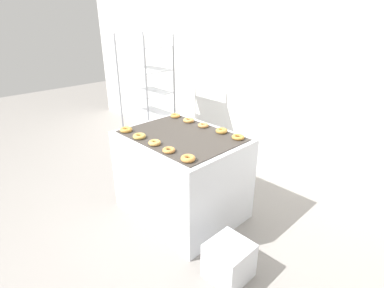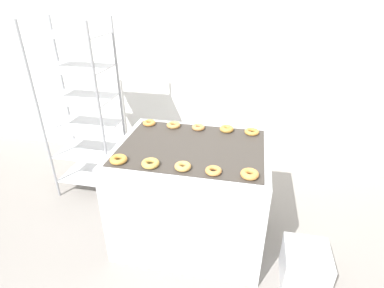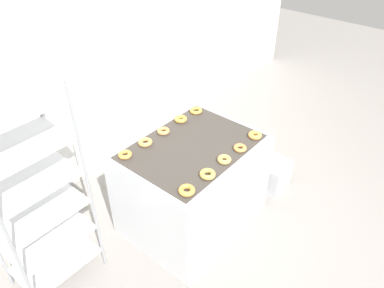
{
  "view_description": "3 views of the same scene",
  "coord_description": "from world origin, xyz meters",
  "views": [
    {
      "loc": [
        2.07,
        -1.14,
        2.02
      ],
      "look_at": [
        0.0,
        0.87,
        0.77
      ],
      "focal_mm": 28.0,
      "sensor_mm": 36.0,
      "label": 1
    },
    {
      "loc": [
        0.43,
        -1.33,
        2.02
      ],
      "look_at": [
        0.0,
        0.72,
        0.93
      ],
      "focal_mm": 28.0,
      "sensor_mm": 36.0,
      "label": 2
    },
    {
      "loc": [
        -1.99,
        -0.95,
        2.82
      ],
      "look_at": [
        0.0,
        0.72,
        0.93
      ],
      "focal_mm": 35.0,
      "sensor_mm": 36.0,
      "label": 3
    }
  ],
  "objects": [
    {
      "name": "donut_far_right",
      "position": [
        0.24,
        1.06,
        0.93
      ],
      "size": [
        0.12,
        0.12,
        0.04
      ],
      "primitive_type": "torus",
      "color": "#BB873A",
      "rests_on": "fryer_machine"
    },
    {
      "name": "donut_near_center",
      "position": [
        0.01,
        0.38,
        0.93
      ],
      "size": [
        0.12,
        0.12,
        0.04
      ],
      "primitive_type": "torus",
      "color": "tan",
      "rests_on": "fryer_machine"
    },
    {
      "name": "baking_rack_cart",
      "position": [
        -1.22,
        1.2,
        0.91
      ],
      "size": [
        0.66,
        0.47,
        1.8
      ],
      "color": "gray",
      "rests_on": "ground_plane"
    },
    {
      "name": "donut_far_leftmost",
      "position": [
        -0.47,
        1.05,
        0.93
      ],
      "size": [
        0.12,
        0.12,
        0.04
      ],
      "primitive_type": "torus",
      "color": "#CC873C",
      "rests_on": "fryer_machine"
    },
    {
      "name": "ground_plane",
      "position": [
        0.0,
        0.0,
        0.0
      ],
      "size": [
        14.0,
        14.0,
        0.0
      ],
      "primitive_type": "plane",
      "color": "gray"
    },
    {
      "name": "donut_far_center",
      "position": [
        -0.01,
        1.05,
        0.93
      ],
      "size": [
        0.12,
        0.12,
        0.04
      ],
      "primitive_type": "torus",
      "color": "#C9884B",
      "rests_on": "fryer_machine"
    },
    {
      "name": "wall_back",
      "position": [
        0.0,
        2.12,
        1.4
      ],
      "size": [
        8.0,
        0.05,
        2.8
      ],
      "color": "white",
      "rests_on": "ground_plane"
    },
    {
      "name": "donut_far_left",
      "position": [
        -0.24,
        1.05,
        0.93
      ],
      "size": [
        0.12,
        0.12,
        0.04
      ],
      "primitive_type": "torus",
      "color": "#CD9049",
      "rests_on": "fryer_machine"
    },
    {
      "name": "donut_near_right",
      "position": [
        0.22,
        0.37,
        0.93
      ],
      "size": [
        0.11,
        0.11,
        0.04
      ],
      "primitive_type": "torus",
      "color": "#C78441",
      "rests_on": "fryer_machine"
    },
    {
      "name": "donut_near_rightmost",
      "position": [
        0.46,
        0.38,
        0.93
      ],
      "size": [
        0.12,
        0.12,
        0.04
      ],
      "primitive_type": "torus",
      "color": "#CC8840",
      "rests_on": "fryer_machine"
    },
    {
      "name": "fryer_machine",
      "position": [
        0.0,
        0.72,
        0.45
      ],
      "size": [
        1.22,
        0.94,
        0.91
      ],
      "color": "silver",
      "rests_on": "ground_plane"
    },
    {
      "name": "donut_far_rightmost",
      "position": [
        0.46,
        1.05,
        0.93
      ],
      "size": [
        0.12,
        0.12,
        0.03
      ],
      "primitive_type": "torus",
      "color": "#CB8C3B",
      "rests_on": "fryer_machine"
    },
    {
      "name": "glaze_bin",
      "position": [
        0.94,
        0.38,
        0.16
      ],
      "size": [
        0.33,
        0.34,
        0.32
      ],
      "color": "silver",
      "rests_on": "ground_plane"
    },
    {
      "name": "donut_near_left",
      "position": [
        -0.23,
        0.37,
        0.93
      ],
      "size": [
        0.13,
        0.13,
        0.04
      ],
      "primitive_type": "torus",
      "color": "#BE9745",
      "rests_on": "fryer_machine"
    },
    {
      "name": "donut_near_leftmost",
      "position": [
        -0.47,
        0.38,
        0.93
      ],
      "size": [
        0.13,
        0.13,
        0.04
      ],
      "primitive_type": "torus",
      "color": "#C68B3B",
      "rests_on": "fryer_machine"
    }
  ]
}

